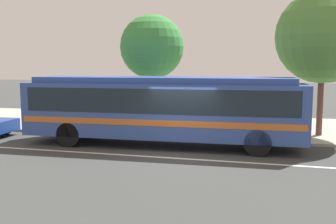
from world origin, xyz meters
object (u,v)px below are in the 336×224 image
pedestrian_waiting_near_sign (221,112)px  bus_stop_sign (275,104)px  street_tree_mid_block (323,36)px  transit_bus (162,106)px  street_tree_near_stop (152,47)px  pedestrian_walking_along_curb (171,111)px

pedestrian_waiting_near_sign → bus_stop_sign: (2.45, -1.23, 0.58)m
pedestrian_waiting_near_sign → street_tree_mid_block: (4.43, 0.34, 3.48)m
transit_bus → street_tree_mid_block: bearing=28.2°
transit_bus → street_tree_near_stop: size_ratio=2.00×
transit_bus → bus_stop_sign: 4.87m
pedestrian_walking_along_curb → pedestrian_waiting_near_sign: bearing=16.9°
pedestrian_walking_along_curb → street_tree_mid_block: size_ratio=0.27×
bus_stop_sign → street_tree_mid_block: size_ratio=0.37×
pedestrian_waiting_near_sign → street_tree_near_stop: bearing=170.1°
transit_bus → pedestrian_waiting_near_sign: (2.04, 3.13, -0.56)m
transit_bus → pedestrian_walking_along_curb: size_ratio=6.41×
bus_stop_sign → street_tree_near_stop: (-6.07, 1.87, 2.54)m
pedestrian_waiting_near_sign → street_tree_near_stop: 4.82m
street_tree_near_stop → pedestrian_waiting_near_sign: bearing=-9.9°
pedestrian_walking_along_curb → bus_stop_sign: 4.79m
pedestrian_waiting_near_sign → pedestrian_walking_along_curb: (-2.29, -0.70, 0.08)m
pedestrian_waiting_near_sign → pedestrian_walking_along_curb: size_ratio=0.93×
pedestrian_waiting_near_sign → street_tree_mid_block: bearing=4.4°
street_tree_near_stop → street_tree_mid_block: (8.05, -0.30, 0.36)m
street_tree_mid_block → pedestrian_walking_along_curb: bearing=-171.2°
pedestrian_waiting_near_sign → pedestrian_walking_along_curb: 2.39m
pedestrian_walking_along_curb → transit_bus: bearing=-84.2°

